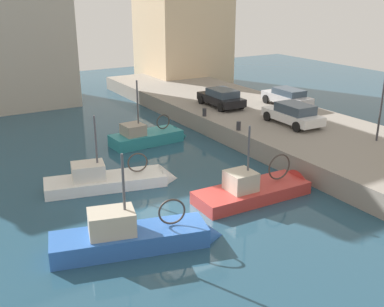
{
  "coord_description": "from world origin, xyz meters",
  "views": [
    {
      "loc": [
        -9.46,
        -16.42,
        9.53
      ],
      "look_at": [
        2.58,
        3.72,
        1.2
      ],
      "focal_mm": 43.29,
      "sensor_mm": 36.0,
      "label": 1
    }
  ],
  "objects_px": {
    "fishing_boat_red": "(259,194)",
    "mooring_bollard_north": "(204,112)",
    "fishing_boat_teal": "(151,141)",
    "parked_car_silver": "(287,97)",
    "parked_car_black": "(221,97)",
    "fishing_boat_white": "(114,184)",
    "mooring_bollard_mid": "(239,126)",
    "parked_car_white": "(293,114)",
    "quay_streetlamp": "(384,85)",
    "fishing_boat_blue": "(137,244)"
  },
  "relations": [
    {
      "from": "parked_car_white",
      "to": "mooring_bollard_mid",
      "type": "xyz_separation_m",
      "value": [
        -3.8,
        0.78,
        -0.44
      ]
    },
    {
      "from": "fishing_boat_blue",
      "to": "mooring_bollard_mid",
      "type": "relative_size",
      "value": 12.72
    },
    {
      "from": "fishing_boat_white",
      "to": "mooring_bollard_mid",
      "type": "relative_size",
      "value": 12.81
    },
    {
      "from": "fishing_boat_teal",
      "to": "parked_car_black",
      "type": "distance_m",
      "value": 7.33
    },
    {
      "from": "mooring_bollard_mid",
      "to": "mooring_bollard_north",
      "type": "distance_m",
      "value": 4.0
    },
    {
      "from": "fishing_boat_red",
      "to": "parked_car_black",
      "type": "distance_m",
      "value": 13.67
    },
    {
      "from": "parked_car_silver",
      "to": "mooring_bollard_mid",
      "type": "bearing_deg",
      "value": -154.52
    },
    {
      "from": "fishing_boat_red",
      "to": "fishing_boat_blue",
      "type": "height_order",
      "value": "fishing_boat_blue"
    },
    {
      "from": "fishing_boat_red",
      "to": "mooring_bollard_mid",
      "type": "height_order",
      "value": "fishing_boat_red"
    },
    {
      "from": "parked_car_silver",
      "to": "mooring_bollard_north",
      "type": "bearing_deg",
      "value": 174.27
    },
    {
      "from": "fishing_boat_blue",
      "to": "parked_car_white",
      "type": "height_order",
      "value": "fishing_boat_blue"
    },
    {
      "from": "fishing_boat_red",
      "to": "quay_streetlamp",
      "type": "relative_size",
      "value": 1.36
    },
    {
      "from": "mooring_bollard_mid",
      "to": "quay_streetlamp",
      "type": "xyz_separation_m",
      "value": [
        5.65,
        -5.88,
        2.98
      ]
    },
    {
      "from": "mooring_bollard_mid",
      "to": "fishing_boat_teal",
      "type": "bearing_deg",
      "value": 138.27
    },
    {
      "from": "quay_streetlamp",
      "to": "fishing_boat_red",
      "type": "bearing_deg",
      "value": -176.43
    },
    {
      "from": "parked_car_silver",
      "to": "quay_streetlamp",
      "type": "height_order",
      "value": "quay_streetlamp"
    },
    {
      "from": "fishing_boat_red",
      "to": "fishing_boat_white",
      "type": "relative_size",
      "value": 0.93
    },
    {
      "from": "fishing_boat_red",
      "to": "quay_streetlamp",
      "type": "distance_m",
      "value": 10.1
    },
    {
      "from": "fishing_boat_red",
      "to": "mooring_bollard_mid",
      "type": "bearing_deg",
      "value": 61.83
    },
    {
      "from": "fishing_boat_white",
      "to": "parked_car_white",
      "type": "relative_size",
      "value": 1.63
    },
    {
      "from": "fishing_boat_blue",
      "to": "mooring_bollard_mid",
      "type": "height_order",
      "value": "fishing_boat_blue"
    },
    {
      "from": "mooring_bollard_north",
      "to": "parked_car_silver",
      "type": "bearing_deg",
      "value": -5.73
    },
    {
      "from": "parked_car_white",
      "to": "fishing_boat_blue",
      "type": "bearing_deg",
      "value": -154.16
    },
    {
      "from": "fishing_boat_red",
      "to": "mooring_bollard_north",
      "type": "xyz_separation_m",
      "value": [
        3.45,
        10.45,
        1.36
      ]
    },
    {
      "from": "fishing_boat_teal",
      "to": "parked_car_black",
      "type": "xyz_separation_m",
      "value": [
        6.87,
        1.86,
        1.78
      ]
    },
    {
      "from": "fishing_boat_red",
      "to": "parked_car_white",
      "type": "height_order",
      "value": "fishing_boat_red"
    },
    {
      "from": "parked_car_silver",
      "to": "quay_streetlamp",
      "type": "xyz_separation_m",
      "value": [
        -1.28,
        -9.19,
        2.56
      ]
    },
    {
      "from": "fishing_boat_teal",
      "to": "mooring_bollard_north",
      "type": "xyz_separation_m",
      "value": [
        4.3,
        0.17,
        1.36
      ]
    },
    {
      "from": "fishing_boat_red",
      "to": "quay_streetlamp",
      "type": "xyz_separation_m",
      "value": [
        9.1,
        0.57,
        4.34
      ]
    },
    {
      "from": "fishing_boat_teal",
      "to": "parked_car_silver",
      "type": "height_order",
      "value": "fishing_boat_teal"
    },
    {
      "from": "parked_car_silver",
      "to": "fishing_boat_teal",
      "type": "bearing_deg",
      "value": 177.31
    },
    {
      "from": "parked_car_silver",
      "to": "mooring_bollard_mid",
      "type": "relative_size",
      "value": 7.93
    },
    {
      "from": "fishing_boat_blue",
      "to": "mooring_bollard_north",
      "type": "bearing_deg",
      "value": 48.08
    },
    {
      "from": "fishing_boat_teal",
      "to": "fishing_boat_red",
      "type": "xyz_separation_m",
      "value": [
        0.84,
        -10.28,
        0.0
      ]
    },
    {
      "from": "mooring_bollard_mid",
      "to": "mooring_bollard_north",
      "type": "relative_size",
      "value": 1.0
    },
    {
      "from": "fishing_boat_white",
      "to": "quay_streetlamp",
      "type": "xyz_separation_m",
      "value": [
        14.71,
        -4.28,
        4.33
      ]
    },
    {
      "from": "fishing_boat_blue",
      "to": "parked_car_black",
      "type": "distance_m",
      "value": 18.82
    },
    {
      "from": "fishing_boat_blue",
      "to": "parked_car_silver",
      "type": "xyz_separation_m",
      "value": [
        17.45,
        11.02,
        1.74
      ]
    },
    {
      "from": "mooring_bollard_mid",
      "to": "quay_streetlamp",
      "type": "relative_size",
      "value": 0.11
    },
    {
      "from": "parked_car_white",
      "to": "fishing_boat_teal",
      "type": "bearing_deg",
      "value": 150.32
    },
    {
      "from": "fishing_boat_teal",
      "to": "mooring_bollard_mid",
      "type": "xyz_separation_m",
      "value": [
        4.3,
        -3.83,
        1.36
      ]
    },
    {
      "from": "fishing_boat_teal",
      "to": "parked_car_silver",
      "type": "relative_size",
      "value": 1.26
    },
    {
      "from": "mooring_bollard_mid",
      "to": "mooring_bollard_north",
      "type": "bearing_deg",
      "value": 90.0
    },
    {
      "from": "parked_car_black",
      "to": "mooring_bollard_mid",
      "type": "xyz_separation_m",
      "value": [
        -2.57,
        -5.69,
        -0.42
      ]
    },
    {
      "from": "fishing_boat_white",
      "to": "mooring_bollard_mid",
      "type": "distance_m",
      "value": 9.3
    },
    {
      "from": "parked_car_silver",
      "to": "parked_car_black",
      "type": "height_order",
      "value": "parked_car_black"
    },
    {
      "from": "fishing_boat_white",
      "to": "mooring_bollard_north",
      "type": "distance_m",
      "value": 10.74
    },
    {
      "from": "fishing_boat_teal",
      "to": "quay_streetlamp",
      "type": "bearing_deg",
      "value": -44.33
    },
    {
      "from": "parked_car_white",
      "to": "quay_streetlamp",
      "type": "height_order",
      "value": "quay_streetlamp"
    },
    {
      "from": "fishing_boat_teal",
      "to": "mooring_bollard_north",
      "type": "bearing_deg",
      "value": 2.23
    }
  ]
}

